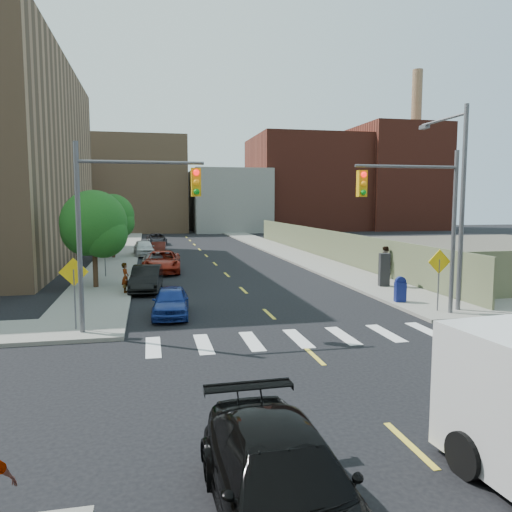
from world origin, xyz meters
name	(u,v)px	position (x,y,z in m)	size (l,w,h in m)	color
ground	(337,377)	(0.00, 0.00, 0.00)	(160.00, 160.00, 0.00)	black
sidewalk_nw	(123,247)	(-7.75, 41.50, 0.07)	(3.50, 73.00, 0.15)	gray
sidewalk_ne	(266,245)	(7.75, 41.50, 0.07)	(3.50, 73.00, 0.15)	gray
fence_north	(322,244)	(9.60, 28.00, 1.25)	(0.12, 44.00, 2.50)	#686B4B
gravel_lot	(493,251)	(28.00, 30.00, 0.03)	(36.00, 42.00, 0.06)	#595447
bg_bldg_west	(35,194)	(-22.00, 70.00, 6.00)	(14.00, 18.00, 12.00)	#592319
bg_bldg_midwest	(142,185)	(-6.00, 72.00, 7.50)	(14.00, 16.00, 15.00)	#8C6B4C
bg_bldg_center	(228,201)	(8.00, 70.00, 5.00)	(12.00, 16.00, 10.00)	gray
bg_bldg_east	(305,184)	(22.00, 72.00, 8.00)	(18.00, 18.00, 16.00)	#592319
bg_bldg_fareast	(394,178)	(38.00, 70.00, 9.00)	(14.00, 16.00, 18.00)	#592319
smokestack	(415,150)	(42.00, 70.00, 14.00)	(1.80, 1.80, 28.00)	#8C6B4C
signal_nw	(122,212)	(-5.98, 6.00, 4.53)	(4.59, 0.30, 7.00)	#59595E
signal_ne	(422,210)	(5.98, 6.00, 4.53)	(4.59, 0.30, 7.00)	#59595E
streetlight_ne	(457,194)	(8.20, 6.90, 5.22)	(0.25, 3.70, 9.00)	#59595E
warn_sign_nw	(74,280)	(-7.80, 6.50, 1.99)	(1.06, 0.06, 2.83)	#59595E
warn_sign_ne	(439,269)	(7.20, 6.50, 1.99)	(1.06, 0.06, 2.83)	#59595E
warn_sign_midwest	(105,247)	(-7.80, 20.00, 1.99)	(1.06, 0.06, 2.83)	#59595E
tree_west_near	(94,227)	(-8.00, 16.05, 3.48)	(3.66, 3.64, 5.52)	#332114
tree_west_far	(113,218)	(-8.00, 31.05, 3.48)	(3.66, 3.64, 5.52)	#332114
parked_car_blue	(171,301)	(-4.20, 8.54, 0.63)	(1.50, 3.73, 1.27)	navy
parked_car_black	(147,279)	(-5.23, 14.84, 0.70)	(1.49, 4.26, 1.40)	black
parked_car_red	(162,262)	(-4.20, 22.07, 0.75)	(2.49, 5.40, 1.50)	maroon
parked_car_silver	(154,263)	(-4.71, 22.33, 0.62)	(1.73, 4.25, 1.23)	#929499
parked_car_white	(144,248)	(-5.50, 32.84, 0.74)	(1.74, 4.33, 1.47)	silver
parked_car_maroon	(159,249)	(-4.20, 33.33, 0.61)	(1.29, 3.69, 1.22)	#3E110C
parked_car_grey	(156,239)	(-4.20, 44.89, 0.64)	(2.11, 4.58, 1.27)	black
black_sedan	(283,484)	(-3.20, -6.00, 0.73)	(2.05, 5.05, 1.46)	black
mailbox	(400,289)	(6.55, 8.62, 0.74)	(0.54, 0.44, 1.21)	navy
payphone	(384,270)	(7.84, 12.87, 1.07)	(0.55, 0.45, 1.85)	black
pedestrian_west	(125,278)	(-6.30, 13.88, 0.93)	(0.57, 0.37, 1.57)	gray
pedestrian_east	(385,262)	(9.20, 15.54, 1.14)	(0.96, 0.75, 1.98)	gray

